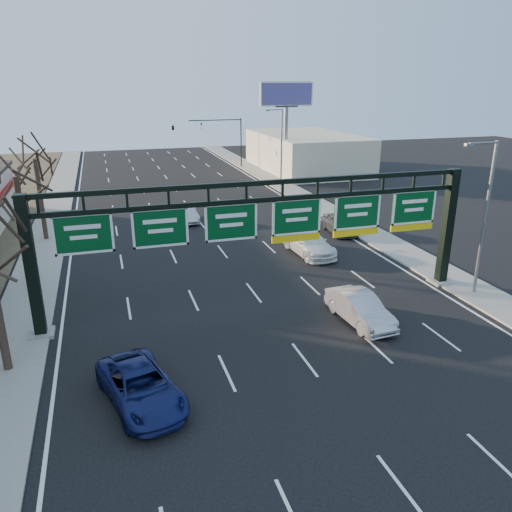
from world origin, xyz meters
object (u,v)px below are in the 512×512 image
object	(u,v)px
car_blue_suv	(141,387)
car_silver_sedan	(360,308)
car_white_wagon	(309,243)
sign_gantry	(267,227)

from	to	relation	value
car_blue_suv	car_silver_sedan	world-z (taller)	car_silver_sedan
car_blue_suv	car_white_wagon	xyz separation A→B (m)	(13.37, 14.81, 0.09)
sign_gantry	car_white_wagon	distance (m)	10.39
car_blue_suv	car_white_wagon	distance (m)	19.95
car_blue_suv	car_silver_sedan	bearing A→B (deg)	3.26
car_silver_sedan	car_white_wagon	size ratio (longest dim) A/B	0.84
car_blue_suv	car_white_wagon	size ratio (longest dim) A/B	0.93
car_white_wagon	car_blue_suv	bearing A→B (deg)	-136.31
car_silver_sedan	car_white_wagon	xyz separation A→B (m)	(1.78, 11.07, 0.03)
sign_gantry	car_silver_sedan	xyz separation A→B (m)	(4.04, -3.35, -3.85)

